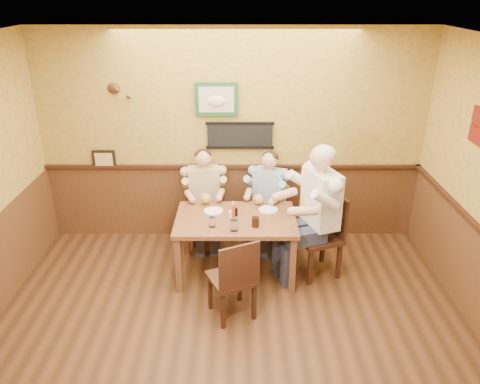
{
  "coord_description": "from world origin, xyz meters",
  "views": [
    {
      "loc": [
        0.09,
        -3.35,
        3.23
      ],
      "look_at": [
        0.09,
        1.45,
        1.1
      ],
      "focal_mm": 35.0,
      "sensor_mm": 36.0,
      "label": 1
    }
  ],
  "objects_px": {
    "chair_back_right": "(269,215)",
    "salt_shaker": "(230,214)",
    "hot_sauce_bottle": "(233,210)",
    "chair_near_side": "(232,276)",
    "chair_right_end": "(318,236)",
    "water_glass_mid": "(234,225)",
    "pepper_shaker": "(236,212)",
    "chair_back_left": "(205,214)",
    "dining_table": "(236,225)",
    "cola_tumbler": "(255,222)",
    "water_glass_left": "(212,222)",
    "diner_tan_shirt": "(204,202)",
    "diner_blue_polo": "(269,203)",
    "diner_white_elder": "(319,219)"
  },
  "relations": [
    {
      "from": "chair_near_side",
      "to": "salt_shaker",
      "type": "bearing_deg",
      "value": -113.02
    },
    {
      "from": "diner_blue_polo",
      "to": "salt_shaker",
      "type": "distance_m",
      "value": 0.91
    },
    {
      "from": "chair_near_side",
      "to": "hot_sauce_bottle",
      "type": "height_order",
      "value": "chair_near_side"
    },
    {
      "from": "chair_right_end",
      "to": "cola_tumbler",
      "type": "relative_size",
      "value": 9.26
    },
    {
      "from": "water_glass_mid",
      "to": "salt_shaker",
      "type": "xyz_separation_m",
      "value": [
        -0.05,
        0.31,
        -0.02
      ]
    },
    {
      "from": "diner_blue_polo",
      "to": "salt_shaker",
      "type": "xyz_separation_m",
      "value": [
        -0.5,
        -0.73,
        0.21
      ]
    },
    {
      "from": "diner_tan_shirt",
      "to": "hot_sauce_bottle",
      "type": "xyz_separation_m",
      "value": [
        0.39,
        -0.73,
        0.24
      ]
    },
    {
      "from": "chair_right_end",
      "to": "salt_shaker",
      "type": "xyz_separation_m",
      "value": [
        -1.04,
        0.0,
        0.28
      ]
    },
    {
      "from": "chair_back_right",
      "to": "dining_table",
      "type": "bearing_deg",
      "value": -97.98
    },
    {
      "from": "pepper_shaker",
      "to": "diner_tan_shirt",
      "type": "bearing_deg",
      "value": 120.81
    },
    {
      "from": "diner_blue_polo",
      "to": "salt_shaker",
      "type": "height_order",
      "value": "diner_blue_polo"
    },
    {
      "from": "diner_tan_shirt",
      "to": "diner_blue_polo",
      "type": "relative_size",
      "value": 1.01
    },
    {
      "from": "chair_right_end",
      "to": "diner_tan_shirt",
      "type": "distance_m",
      "value": 1.6
    },
    {
      "from": "dining_table",
      "to": "diner_blue_polo",
      "type": "distance_m",
      "value": 0.85
    },
    {
      "from": "diner_blue_polo",
      "to": "hot_sauce_bottle",
      "type": "xyz_separation_m",
      "value": [
        -0.46,
        -0.7,
        0.25
      ]
    },
    {
      "from": "dining_table",
      "to": "water_glass_left",
      "type": "bearing_deg",
      "value": -139.96
    },
    {
      "from": "diner_blue_polo",
      "to": "chair_right_end",
      "type": "bearing_deg",
      "value": -30.67
    },
    {
      "from": "chair_back_left",
      "to": "pepper_shaker",
      "type": "height_order",
      "value": "pepper_shaker"
    },
    {
      "from": "diner_blue_polo",
      "to": "salt_shaker",
      "type": "bearing_deg",
      "value": -101.49
    },
    {
      "from": "salt_shaker",
      "to": "hot_sauce_bottle",
      "type": "bearing_deg",
      "value": 42.58
    },
    {
      "from": "chair_near_side",
      "to": "pepper_shaker",
      "type": "bearing_deg",
      "value": -117.73
    },
    {
      "from": "chair_back_left",
      "to": "chair_near_side",
      "type": "xyz_separation_m",
      "value": [
        0.38,
        -1.55,
        0.05
      ]
    },
    {
      "from": "chair_back_right",
      "to": "cola_tumbler",
      "type": "distance_m",
      "value": 1.04
    },
    {
      "from": "dining_table",
      "to": "pepper_shaker",
      "type": "height_order",
      "value": "pepper_shaker"
    },
    {
      "from": "diner_tan_shirt",
      "to": "water_glass_mid",
      "type": "bearing_deg",
      "value": -76.14
    },
    {
      "from": "chair_near_side",
      "to": "cola_tumbler",
      "type": "xyz_separation_m",
      "value": [
        0.26,
        0.57,
        0.33
      ]
    },
    {
      "from": "diner_tan_shirt",
      "to": "salt_shaker",
      "type": "relative_size",
      "value": 13.37
    },
    {
      "from": "pepper_shaker",
      "to": "chair_back_left",
      "type": "bearing_deg",
      "value": 120.81
    },
    {
      "from": "water_glass_mid",
      "to": "chair_back_left",
      "type": "bearing_deg",
      "value": 110.73
    },
    {
      "from": "water_glass_mid",
      "to": "hot_sauce_bottle",
      "type": "relative_size",
      "value": 0.73
    },
    {
      "from": "hot_sauce_bottle",
      "to": "pepper_shaker",
      "type": "bearing_deg",
      "value": 32.13
    },
    {
      "from": "diner_blue_polo",
      "to": "cola_tumbler",
      "type": "height_order",
      "value": "diner_blue_polo"
    },
    {
      "from": "diner_tan_shirt",
      "to": "pepper_shaker",
      "type": "bearing_deg",
      "value": -66.06
    },
    {
      "from": "water_glass_left",
      "to": "salt_shaker",
      "type": "xyz_separation_m",
      "value": [
        0.2,
        0.22,
        -0.01
      ]
    },
    {
      "from": "water_glass_mid",
      "to": "diner_tan_shirt",
      "type": "bearing_deg",
      "value": 110.73
    },
    {
      "from": "water_glass_left",
      "to": "water_glass_mid",
      "type": "relative_size",
      "value": 0.9
    },
    {
      "from": "dining_table",
      "to": "chair_back_right",
      "type": "relative_size",
      "value": 1.7
    },
    {
      "from": "chair_back_left",
      "to": "dining_table",
      "type": "bearing_deg",
      "value": -67.9
    },
    {
      "from": "diner_white_elder",
      "to": "chair_back_right",
      "type": "bearing_deg",
      "value": -163.65
    },
    {
      "from": "chair_back_left",
      "to": "diner_white_elder",
      "type": "xyz_separation_m",
      "value": [
        1.4,
        -0.77,
        0.32
      ]
    },
    {
      "from": "chair_right_end",
      "to": "chair_near_side",
      "type": "distance_m",
      "value": 1.28
    },
    {
      "from": "chair_near_side",
      "to": "chair_back_right",
      "type": "bearing_deg",
      "value": -132.25
    },
    {
      "from": "dining_table",
      "to": "diner_blue_polo",
      "type": "height_order",
      "value": "diner_blue_polo"
    },
    {
      "from": "chair_back_right",
      "to": "salt_shaker",
      "type": "relative_size",
      "value": 9.26
    },
    {
      "from": "water_glass_mid",
      "to": "diner_white_elder",
      "type": "bearing_deg",
      "value": 17.05
    },
    {
      "from": "salt_shaker",
      "to": "chair_near_side",
      "type": "bearing_deg",
      "value": -88.07
    },
    {
      "from": "chair_right_end",
      "to": "water_glass_mid",
      "type": "relative_size",
      "value": 8.07
    },
    {
      "from": "dining_table",
      "to": "chair_back_right",
      "type": "distance_m",
      "value": 0.88
    },
    {
      "from": "chair_back_left",
      "to": "water_glass_mid",
      "type": "distance_m",
      "value": 1.21
    },
    {
      "from": "diner_blue_polo",
      "to": "chair_back_left",
      "type": "bearing_deg",
      "value": -159.47
    }
  ]
}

